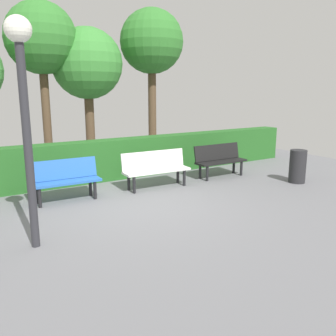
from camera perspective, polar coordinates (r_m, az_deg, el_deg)
The scene contains 10 objects.
ground_plane at distance 7.36m, azimuth -5.53°, elevation -5.78°, with size 16.00×16.00×0.00m, color slate.
bench_black at distance 9.65m, azimuth 8.19°, elevation 1.45°, with size 1.47×0.47×0.86m.
bench_white at distance 8.50m, azimuth -1.99°, elevation 0.10°, with size 1.65×0.53×0.86m.
bench_blue at distance 7.78m, azimuth -16.09°, elevation -1.57°, with size 1.45×0.51×0.86m.
hedge_row at distance 9.59m, azimuth -6.85°, elevation 1.62°, with size 11.07×0.52×1.03m, color #266023.
tree_near at distance 12.27m, azimuth -2.61°, elevation 19.19°, with size 2.05×2.05×4.83m.
tree_mid at distance 11.35m, azimuth -12.69°, elevation 15.71°, with size 2.10×2.10×4.09m.
tree_far at distance 11.02m, azimuth -19.50°, elevation 18.66°, with size 1.96×1.96×4.65m.
lamp_post at distance 5.36m, azimuth -22.04°, elevation 11.66°, with size 0.36×0.36×3.24m.
trash_bin at distance 9.52m, azimuth 19.88°, elevation 0.25°, with size 0.41×0.41×0.82m, color #262628.
Camera 1 is at (3.13, 6.26, 2.28)m, focal length 38.40 mm.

